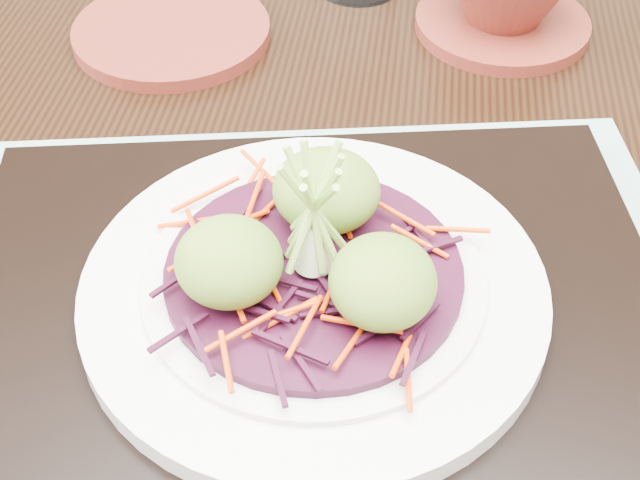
% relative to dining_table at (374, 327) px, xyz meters
% --- Properties ---
extents(dining_table, '(1.27, 0.88, 0.76)m').
position_rel_dining_table_xyz_m(dining_table, '(0.00, 0.00, 0.00)').
color(dining_table, black).
rests_on(dining_table, ground).
extents(placemat, '(0.55, 0.48, 0.00)m').
position_rel_dining_table_xyz_m(placemat, '(-0.03, -0.09, 0.10)').
color(placemat, '#85AB9F').
rests_on(placemat, dining_table).
extents(serving_tray, '(0.48, 0.40, 0.02)m').
position_rel_dining_table_xyz_m(serving_tray, '(-0.03, -0.09, 0.11)').
color(serving_tray, black).
rests_on(serving_tray, placemat).
extents(white_plate, '(0.27, 0.27, 0.02)m').
position_rel_dining_table_xyz_m(white_plate, '(-0.03, -0.09, 0.13)').
color(white_plate, silver).
rests_on(white_plate, serving_tray).
extents(cabbage_bed, '(0.17, 0.17, 0.01)m').
position_rel_dining_table_xyz_m(cabbage_bed, '(-0.03, -0.09, 0.15)').
color(cabbage_bed, '#350A1F').
rests_on(cabbage_bed, white_plate).
extents(carrot_julienne, '(0.21, 0.21, 0.01)m').
position_rel_dining_table_xyz_m(carrot_julienne, '(-0.03, -0.09, 0.15)').
color(carrot_julienne, '#D93903').
rests_on(carrot_julienne, cabbage_bed).
extents(guacamole_scoops, '(0.15, 0.13, 0.05)m').
position_rel_dining_table_xyz_m(guacamole_scoops, '(-0.03, -0.09, 0.17)').
color(guacamole_scoops, olive).
rests_on(guacamole_scoops, cabbage_bed).
extents(scallion_garnish, '(0.06, 0.06, 0.09)m').
position_rel_dining_table_xyz_m(scallion_garnish, '(-0.03, -0.09, 0.19)').
color(scallion_garnish, '#97C950').
rests_on(scallion_garnish, cabbage_bed).
extents(terracotta_side_plate, '(0.22, 0.22, 0.01)m').
position_rel_dining_table_xyz_m(terracotta_side_plate, '(-0.21, 0.21, 0.11)').
color(terracotta_side_plate, '#5D1F16').
rests_on(terracotta_side_plate, dining_table).
extents(terracotta_bowl_set, '(0.19, 0.19, 0.06)m').
position_rel_dining_table_xyz_m(terracotta_bowl_set, '(0.07, 0.27, 0.13)').
color(terracotta_bowl_set, '#5D1F16').
rests_on(terracotta_bowl_set, dining_table).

